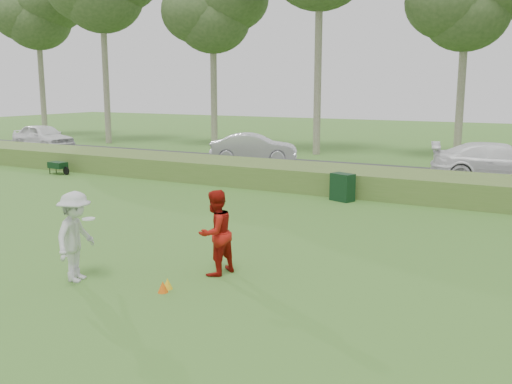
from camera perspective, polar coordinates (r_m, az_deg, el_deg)
The scene contains 15 objects.
ground at distance 12.53m, azimuth -8.79°, elevation -8.84°, with size 120.00×120.00×0.00m, color #376E24.
reed_strip at distance 22.86m, azimuth 9.53°, elevation 1.15°, with size 80.00×3.00×0.90m, color #4B6D2B.
park_road at distance 27.66m, azimuth 12.85°, elevation 1.77°, with size 80.00×6.00×0.06m, color #2D2D2D.
tree_0 at distance 49.96m, azimuth -21.03°, elevation 16.31°, with size 6.76×6.76×13.00m.
tree_2 at distance 39.84m, azimuth -4.34°, elevation 17.52°, with size 6.50×6.50×12.00m.
tree_4 at distance 34.57m, azimuth 20.32°, elevation 17.35°, with size 6.24×6.24×11.50m.
player_white at distance 12.77m, azimuth -17.59°, elevation -4.27°, with size 1.05×1.41×1.95m.
player_red at distance 12.61m, azimuth -4.08°, elevation -4.07°, with size 0.93×0.72×1.91m, color #A5150E.
cone_orange at distance 11.88m, azimuth -9.30°, elevation -9.34°, with size 0.21×0.21×0.23m, color #EC5C0C.
cone_yellow at distance 12.06m, azimuth -8.84°, elevation -9.03°, with size 0.21×0.21×0.23m, color yellow.
utility_cabinet at distance 20.97m, azimuth 8.64°, elevation 0.48°, with size 0.81×0.50×1.01m, color black.
wheelbarrow at distance 28.62m, azimuth -19.17°, elevation 2.53°, with size 1.19×0.61×0.58m.
car_left at distance 39.59m, azimuth -20.52°, elevation 5.20°, with size 1.95×4.84×1.65m, color white.
car_mid at distance 31.00m, azimuth -0.22°, elevation 4.44°, with size 1.62×4.65×1.53m, color silver.
car_right at distance 26.57m, azimuth 23.25°, elevation 2.71°, with size 2.34×5.76×1.67m, color white.
Camera 1 is at (7.19, -9.39, 4.14)m, focal length 40.00 mm.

